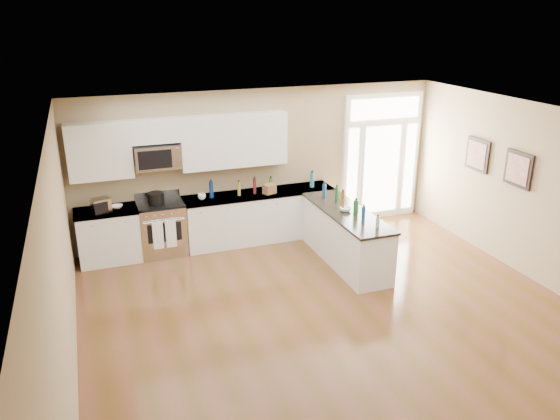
# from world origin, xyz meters

# --- Properties ---
(ground) EXTENTS (8.00, 8.00, 0.00)m
(ground) POSITION_xyz_m (0.00, 0.00, 0.00)
(ground) COLOR brown
(room_shell) EXTENTS (8.00, 8.00, 8.00)m
(room_shell) POSITION_xyz_m (0.00, 0.00, 1.71)
(room_shell) COLOR tan
(room_shell) RESTS_ON ground
(back_cabinet_left) EXTENTS (1.10, 0.66, 0.94)m
(back_cabinet_left) POSITION_xyz_m (-2.87, 3.69, 0.44)
(back_cabinet_left) COLOR white
(back_cabinet_left) RESTS_ON ground
(back_cabinet_right) EXTENTS (2.85, 0.66, 0.94)m
(back_cabinet_right) POSITION_xyz_m (-0.16, 3.69, 0.44)
(back_cabinet_right) COLOR white
(back_cabinet_right) RESTS_ON ground
(peninsula_cabinet) EXTENTS (0.69, 2.32, 0.94)m
(peninsula_cabinet) POSITION_xyz_m (0.93, 2.24, 0.43)
(peninsula_cabinet) COLOR white
(peninsula_cabinet) RESTS_ON ground
(upper_cabinet_left) EXTENTS (1.04, 0.33, 0.95)m
(upper_cabinet_left) POSITION_xyz_m (-2.88, 3.83, 1.93)
(upper_cabinet_left) COLOR white
(upper_cabinet_left) RESTS_ON room_shell
(upper_cabinet_right) EXTENTS (1.94, 0.33, 0.95)m
(upper_cabinet_right) POSITION_xyz_m (-0.57, 3.83, 1.93)
(upper_cabinet_right) COLOR white
(upper_cabinet_right) RESTS_ON room_shell
(upper_cabinet_short) EXTENTS (0.82, 0.33, 0.40)m
(upper_cabinet_short) POSITION_xyz_m (-1.95, 3.83, 2.20)
(upper_cabinet_short) COLOR white
(upper_cabinet_short) RESTS_ON room_shell
(microwave) EXTENTS (0.78, 0.41, 0.42)m
(microwave) POSITION_xyz_m (-1.95, 3.80, 1.76)
(microwave) COLOR silver
(microwave) RESTS_ON room_shell
(entry_door) EXTENTS (1.70, 0.10, 2.60)m
(entry_door) POSITION_xyz_m (2.55, 3.95, 1.30)
(entry_door) COLOR white
(entry_door) RESTS_ON ground
(wall_art_near) EXTENTS (0.05, 0.58, 0.58)m
(wall_art_near) POSITION_xyz_m (3.47, 2.20, 1.70)
(wall_art_near) COLOR black
(wall_art_near) RESTS_ON room_shell
(wall_art_far) EXTENTS (0.05, 0.58, 0.58)m
(wall_art_far) POSITION_xyz_m (3.47, 1.20, 1.70)
(wall_art_far) COLOR black
(wall_art_far) RESTS_ON room_shell
(kitchen_range) EXTENTS (0.80, 0.70, 1.08)m
(kitchen_range) POSITION_xyz_m (-1.98, 3.69, 0.48)
(kitchen_range) COLOR silver
(kitchen_range) RESTS_ON ground
(stockpot) EXTENTS (0.35, 0.35, 0.22)m
(stockpot) POSITION_xyz_m (-2.04, 3.68, 1.06)
(stockpot) COLOR black
(stockpot) RESTS_ON kitchen_range
(toaster_oven) EXTENTS (0.34, 0.30, 0.25)m
(toaster_oven) POSITION_xyz_m (-2.96, 3.58, 1.06)
(toaster_oven) COLOR silver
(toaster_oven) RESTS_ON back_cabinet_left
(cardboard_box) EXTENTS (0.26, 0.22, 0.18)m
(cardboard_box) POSITION_xyz_m (0.01, 3.57, 1.03)
(cardboard_box) COLOR brown
(cardboard_box) RESTS_ON back_cabinet_right
(bowl_left) EXTENTS (0.23, 0.23, 0.05)m
(bowl_left) POSITION_xyz_m (-2.70, 3.71, 0.96)
(bowl_left) COLOR white
(bowl_left) RESTS_ON back_cabinet_left
(bowl_peninsula) EXTENTS (0.23, 0.23, 0.06)m
(bowl_peninsula) POSITION_xyz_m (0.90, 2.24, 0.97)
(bowl_peninsula) COLOR white
(bowl_peninsula) RESTS_ON peninsula_cabinet
(cup_counter) EXTENTS (0.15, 0.15, 0.11)m
(cup_counter) POSITION_xyz_m (-1.24, 3.66, 0.99)
(cup_counter) COLOR white
(cup_counter) RESTS_ON back_cabinet_right
(counter_bottles) EXTENTS (2.15, 2.42, 0.31)m
(counter_bottles) POSITION_xyz_m (0.43, 2.98, 1.07)
(counter_bottles) COLOR #19591E
(counter_bottles) RESTS_ON back_cabinet_right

